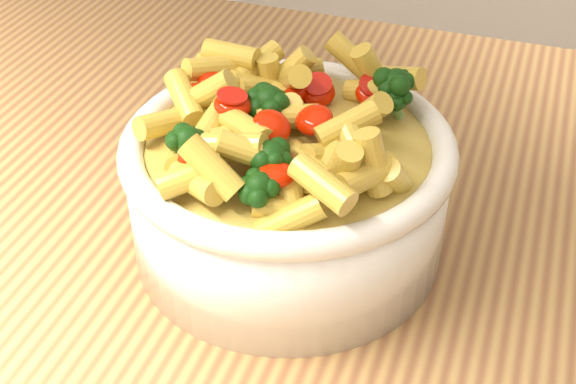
% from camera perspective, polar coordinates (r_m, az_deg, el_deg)
% --- Properties ---
extents(table, '(1.20, 0.80, 0.90)m').
position_cam_1_polar(table, '(0.65, 6.22, -12.17)').
color(table, tan).
rests_on(table, ground).
extents(serving_bowl, '(0.23, 0.23, 0.10)m').
position_cam_1_polar(serving_bowl, '(0.56, 0.00, 0.10)').
color(serving_bowl, white).
rests_on(serving_bowl, table).
extents(pasta_salad, '(0.18, 0.18, 0.04)m').
position_cam_1_polar(pasta_salad, '(0.53, 0.00, 5.41)').
color(pasta_salad, '#E7CA48').
rests_on(pasta_salad, serving_bowl).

